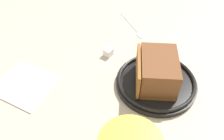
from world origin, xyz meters
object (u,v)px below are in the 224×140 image
small_plate (156,82)px  sugar_cube (108,52)px  folded_napkin (26,85)px  teaspoon (136,30)px  cake_slice (157,71)px

small_plate → sugar_cube: bearing=-15.1°
folded_napkin → teaspoon: bearing=-113.8°
teaspoon → folded_napkin: 32.11cm
teaspoon → sugar_cube: sugar_cube is taller
cake_slice → folded_napkin: (24.42, 13.25, -4.03)cm
small_plate → cake_slice: (0.25, 0.11, 3.41)cm
teaspoon → folded_napkin: teaspoon is taller
cake_slice → folded_napkin: bearing=28.5°
small_plate → cake_slice: cake_slice is taller
cake_slice → folded_napkin: cake_slice is taller
small_plate → teaspoon: (11.69, -16.01, -0.57)cm
small_plate → folded_napkin: small_plate is taller
small_plate → folded_napkin: (24.67, 13.36, -0.61)cm
cake_slice → small_plate: bearing=-156.0°
small_plate → cake_slice: bearing=24.0°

